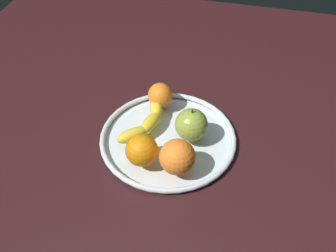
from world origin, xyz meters
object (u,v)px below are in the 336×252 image
object	(u,v)px
orange_front_left	(177,157)
banana	(147,120)
orange_back_left	(142,150)
fruit_bowl	(168,138)
apple	(191,125)
orange_back_right	(160,95)

from	to	relation	value
orange_front_left	banana	bearing A→B (deg)	41.14
orange_back_left	orange_front_left	bearing A→B (deg)	-92.21
fruit_bowl	orange_front_left	distance (cm)	11.05
orange_back_left	apple	bearing A→B (deg)	-41.72
banana	orange_back_right	world-z (taller)	orange_back_right
fruit_bowl	banana	xyz separation A→B (cm)	(2.09, 5.56, 2.41)
apple	orange_back_left	size ratio (longest dim) A/B	1.18
orange_back_right	fruit_bowl	bearing A→B (deg)	-155.97
orange_back_right	apple	bearing A→B (deg)	-133.43
orange_back_right	orange_front_left	world-z (taller)	orange_front_left
apple	orange_front_left	distance (cm)	10.02
banana	orange_back_left	xyz separation A→B (cm)	(-10.88, -2.07, 1.95)
banana	orange_back_right	bearing A→B (deg)	7.44
apple	orange_back_left	xyz separation A→B (cm)	(-9.68, 8.63, -0.24)
fruit_bowl	apple	world-z (taller)	apple
apple	orange_front_left	xyz separation A→B (cm)	(-9.98, 0.93, 0.07)
fruit_bowl	banana	bearing A→B (deg)	69.39
banana	orange_front_left	xyz separation A→B (cm)	(-11.18, -9.77, 2.26)
banana	orange_front_left	distance (cm)	15.01
apple	orange_front_left	size ratio (longest dim) A/B	1.09
orange_front_left	orange_back_left	bearing A→B (deg)	87.79
banana	apple	size ratio (longest dim) A/B	2.23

